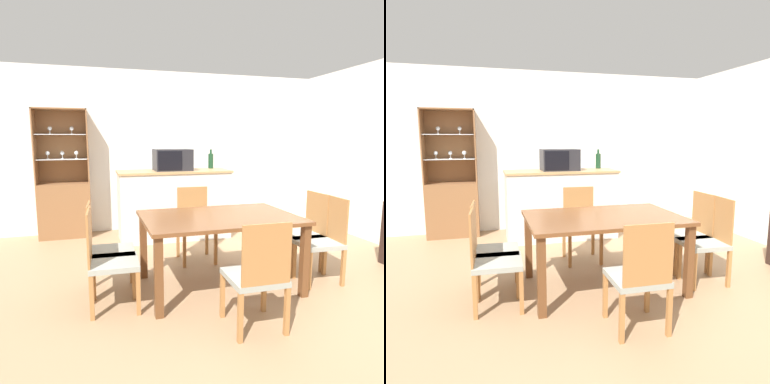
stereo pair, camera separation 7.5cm
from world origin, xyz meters
The scene contains 13 objects.
ground_plane centered at (0.00, 0.00, 0.00)m, with size 18.00×18.00×0.00m, color #A37F5B.
wall_back centered at (0.00, 2.63, 1.27)m, with size 6.80×0.06×2.55m.
kitchen_counter centered at (-0.13, 1.91, 0.51)m, with size 1.65×0.60×1.02m.
display_cabinet centered at (-1.71, 2.43, 0.56)m, with size 0.75×0.36×1.91m.
dining_table centered at (-0.11, 0.09, 0.64)m, with size 1.50×0.99×0.73m.
dining_chair_side_left_far centered at (-1.19, 0.24, 0.43)m, with size 0.44×0.44×0.88m.
dining_chair_side_right_near centered at (0.97, -0.07, 0.43)m, with size 0.44×0.44×0.88m.
dining_chair_side_left_near centered at (-1.19, -0.06, 0.43)m, with size 0.44×0.44×0.88m.
dining_chair_head_far centered at (-0.11, 0.91, 0.43)m, with size 0.43×0.43×0.88m.
dining_chair_side_right_far centered at (0.97, 0.23, 0.43)m, with size 0.42×0.42×0.88m.
dining_chair_head_near centered at (-0.11, -0.74, 0.43)m, with size 0.43×0.43×0.88m.
microwave centered at (-0.15, 1.93, 1.17)m, with size 0.54×0.39×0.31m.
wine_bottle centered at (0.51, 2.09, 1.14)m, with size 0.08×0.08×0.30m.
Camera 2 is at (-1.21, -3.01, 1.47)m, focal length 32.00 mm.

